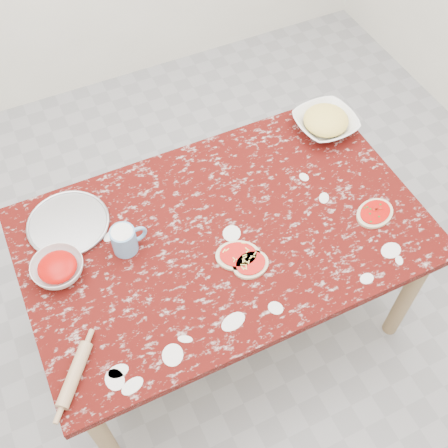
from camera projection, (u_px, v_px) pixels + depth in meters
ground at (224, 316)px, 2.83m from camera, size 4.00×4.00×0.00m
worktable at (224, 243)px, 2.29m from camera, size 1.60×1.00×0.75m
pizza_tray at (68, 224)px, 2.23m from camera, size 0.42×0.42×0.01m
sauce_bowl at (58, 269)px, 2.08m from camera, size 0.23×0.23×0.06m
cheese_bowl at (325, 123)px, 2.53m from camera, size 0.28×0.28×0.07m
flour_mug at (125, 240)px, 2.13m from camera, size 0.15×0.10×0.11m
pizza_left at (238, 255)px, 2.15m from camera, size 0.21×0.19×0.02m
pizza_mid at (251, 264)px, 2.12m from camera, size 0.16×0.14×0.02m
pizza_right at (375, 213)px, 2.27m from camera, size 0.20×0.17×0.02m
rolling_pin at (75, 375)px, 1.85m from camera, size 0.17×0.21×0.05m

